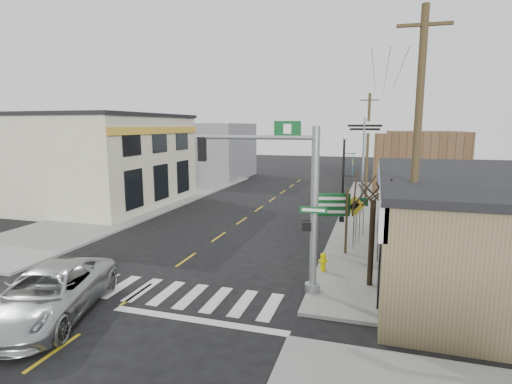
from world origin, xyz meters
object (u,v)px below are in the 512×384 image
(suv, at_px, (48,294))
(traffic_signal_pole, at_px, (294,192))
(utility_pole_far, at_px, (368,145))
(guide_sign, at_px, (331,212))
(utility_pole_near, at_px, (416,154))
(fire_hydrant, at_px, (323,261))
(lamp_post, at_px, (344,172))
(bare_tree, at_px, (374,184))
(dance_center_sign, at_px, (364,140))

(suv, distance_m, traffic_signal_pole, 8.80)
(utility_pole_far, bearing_deg, guide_sign, -93.96)
(utility_pole_near, bearing_deg, traffic_signal_pole, -172.06)
(guide_sign, height_order, utility_pole_near, utility_pole_near)
(fire_hydrant, relative_size, utility_pole_far, 0.09)
(fire_hydrant, distance_m, lamp_post, 9.50)
(traffic_signal_pole, xyz_separation_m, utility_pole_far, (2.03, 20.27, 0.74))
(traffic_signal_pole, height_order, lamp_post, traffic_signal_pole)
(lamp_post, xyz_separation_m, bare_tree, (1.83, -10.10, 0.74))
(traffic_signal_pole, height_order, utility_pole_far, utility_pole_far)
(guide_sign, bearing_deg, suv, -146.98)
(bare_tree, distance_m, utility_pole_near, 1.84)
(suv, height_order, utility_pole_far, utility_pole_far)
(suv, xyz_separation_m, utility_pole_far, (9.18, 24.44, 3.74))
(fire_hydrant, distance_m, dance_center_sign, 14.62)
(traffic_signal_pole, bearing_deg, utility_pole_far, 81.41)
(lamp_post, bearing_deg, bare_tree, -101.72)
(lamp_post, height_order, dance_center_sign, dance_center_sign)
(lamp_post, bearing_deg, traffic_signal_pole, -116.51)
(dance_center_sign, bearing_deg, fire_hydrant, -76.29)
(guide_sign, distance_m, fire_hydrant, 3.07)
(suv, height_order, fire_hydrant, suv)
(guide_sign, distance_m, bare_tree, 4.53)
(traffic_signal_pole, height_order, bare_tree, traffic_signal_pole)
(lamp_post, distance_m, utility_pole_near, 11.29)
(suv, relative_size, traffic_signal_pole, 0.93)
(traffic_signal_pole, relative_size, guide_sign, 2.00)
(bare_tree, bearing_deg, suv, -151.31)
(fire_hydrant, height_order, utility_pole_far, utility_pole_far)
(traffic_signal_pole, bearing_deg, utility_pole_near, 6.40)
(suv, bearing_deg, bare_tree, 13.31)
(traffic_signal_pole, bearing_deg, fire_hydrant, 66.67)
(fire_hydrant, bearing_deg, suv, -141.27)
(bare_tree, bearing_deg, dance_center_sign, 93.32)
(guide_sign, distance_m, lamp_post, 6.56)
(dance_center_sign, bearing_deg, traffic_signal_pole, -78.64)
(suv, distance_m, utility_pole_near, 12.94)
(suv, distance_m, dance_center_sign, 22.58)
(traffic_signal_pole, bearing_deg, bare_tree, 21.51)
(utility_pole_near, bearing_deg, lamp_post, 105.05)
(fire_hydrant, xyz_separation_m, utility_pole_near, (3.20, -1.57, 4.63))
(guide_sign, height_order, fire_hydrant, guide_sign)
(suv, xyz_separation_m, fire_hydrant, (7.98, 6.40, -0.25))
(lamp_post, height_order, bare_tree, lamp_post)
(guide_sign, distance_m, utility_pole_far, 15.63)
(guide_sign, xyz_separation_m, utility_pole_near, (3.20, -4.22, 3.07))
(dance_center_sign, bearing_deg, utility_pole_near, -64.03)
(utility_pole_near, xyz_separation_m, utility_pole_far, (-2.00, 19.61, -0.64))
(bare_tree, relative_size, utility_pole_far, 0.58)
(traffic_signal_pole, bearing_deg, lamp_post, 82.63)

